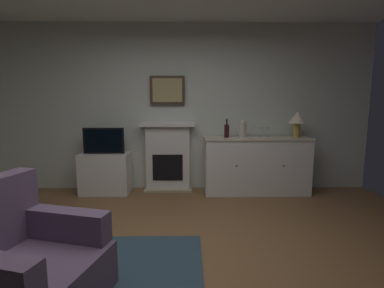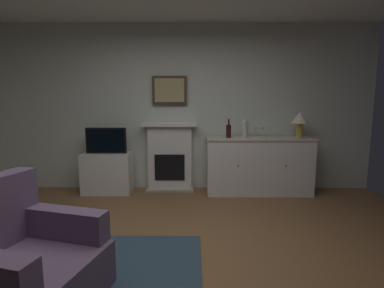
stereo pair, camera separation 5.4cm
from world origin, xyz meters
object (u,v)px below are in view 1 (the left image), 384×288
(wine_bottle, at_px, (227,131))
(wine_glass_center, at_px, (260,130))
(fireplace_unit, at_px, (168,157))
(framed_picture, at_px, (167,90))
(tv_cabinet, at_px, (106,173))
(vase_decorative, at_px, (243,129))
(wine_glass_left, at_px, (253,130))
(armchair, at_px, (21,266))
(sideboard_cabinet, at_px, (256,165))
(table_lamp, at_px, (297,119))
(wine_glass_right, at_px, (267,130))
(tv_set, at_px, (104,141))

(wine_bottle, relative_size, wine_glass_center, 1.76)
(fireplace_unit, bearing_deg, framed_picture, 90.00)
(tv_cabinet, bearing_deg, fireplace_unit, 9.45)
(framed_picture, height_order, vase_decorative, framed_picture)
(wine_glass_left, bearing_deg, armchair, -128.15)
(sideboard_cabinet, relative_size, wine_glass_center, 9.94)
(wine_glass_left, height_order, armchair, wine_glass_left)
(wine_glass_left, xyz_separation_m, tv_cabinet, (-2.30, 0.05, -0.69))
(framed_picture, distance_m, wine_glass_center, 1.58)
(table_lamp, height_order, wine_glass_left, table_lamp)
(framed_picture, xyz_separation_m, wine_glass_left, (1.32, -0.26, -0.61))
(tv_cabinet, relative_size, armchair, 0.77)
(wine_glass_center, relative_size, armchair, 0.17)
(sideboard_cabinet, distance_m, wine_glass_right, 0.58)
(wine_glass_left, xyz_separation_m, tv_set, (-2.30, 0.02, -0.17))
(vase_decorative, distance_m, tv_set, 2.15)
(table_lamp, relative_size, armchair, 0.41)
(wine_bottle, height_order, wine_glass_left, wine_bottle)
(table_lamp, xyz_separation_m, wine_glass_center, (-0.58, -0.06, -0.16))
(framed_picture, relative_size, wine_glass_right, 3.33)
(wine_glass_center, bearing_deg, wine_glass_left, 167.91)
(fireplace_unit, xyz_separation_m, wine_glass_center, (1.43, -0.23, 0.46))
(wine_glass_center, relative_size, tv_cabinet, 0.22)
(framed_picture, relative_size, armchair, 0.56)
(vase_decorative, relative_size, tv_cabinet, 0.38)
(tv_set, bearing_deg, table_lamp, 0.16)
(framed_picture, distance_m, wine_bottle, 1.14)
(wine_bottle, bearing_deg, wine_glass_left, -0.01)
(vase_decorative, bearing_deg, wine_glass_right, 3.91)
(tv_set, bearing_deg, sideboard_cabinet, 0.20)
(fireplace_unit, height_order, wine_glass_right, fireplace_unit)
(fireplace_unit, bearing_deg, table_lamp, -5.02)
(wine_bottle, xyz_separation_m, wine_glass_left, (0.40, -0.00, 0.01))
(table_lamp, bearing_deg, fireplace_unit, 174.98)
(table_lamp, bearing_deg, armchair, -136.03)
(wine_glass_right, height_order, tv_cabinet, wine_glass_right)
(wine_bottle, relative_size, tv_set, 0.47)
(tv_cabinet, distance_m, tv_set, 0.52)
(wine_glass_left, height_order, wine_glass_center, same)
(fireplace_unit, height_order, sideboard_cabinet, fireplace_unit)
(sideboard_cabinet, relative_size, tv_set, 2.64)
(sideboard_cabinet, xyz_separation_m, armchair, (-2.14, -2.65, -0.06))
(fireplace_unit, distance_m, wine_bottle, 1.05)
(tv_cabinet, bearing_deg, wine_glass_center, -1.71)
(wine_bottle, height_order, wine_glass_right, wine_bottle)
(wine_bottle, distance_m, wine_glass_center, 0.51)
(table_lamp, xyz_separation_m, wine_glass_left, (-0.69, -0.03, -0.16))
(wine_bottle, bearing_deg, framed_picture, 164.50)
(table_lamp, bearing_deg, wine_glass_right, -177.09)
(tv_cabinet, height_order, tv_set, tv_set)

